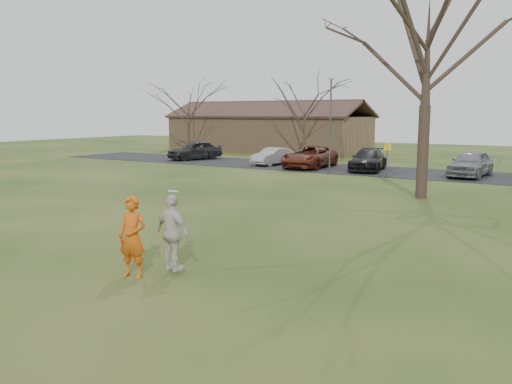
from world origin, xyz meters
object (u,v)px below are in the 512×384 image
building (268,132)px  lamp_post (331,111)px  player_defender (132,237)px  car_0 (195,150)px  car_1 (273,156)px  car_3 (368,160)px  catching_play (173,233)px  car_2 (310,157)px  car_4 (471,163)px  big_tree (428,41)px

building → lamp_post: 20.99m
player_defender → building: building is taller
car_0 → car_1: 7.83m
player_defender → building: (-19.49, 38.65, 0.96)m
car_1 → car_3: (7.42, 0.01, 0.07)m
player_defender → car_0: bearing=113.6°
catching_play → car_1: bearing=115.5°
building → car_3: bearing=-40.0°
car_1 → catching_play: 27.45m
lamp_post → car_3: bearing=51.7°
player_defender → car_1: bearing=101.0°
car_1 → catching_play: (11.83, -24.76, 0.36)m
car_2 → lamp_post: lamp_post is taller
car_2 → building: bearing=126.3°
player_defender → car_4: 25.52m
car_3 → catching_play: catching_play is taller
player_defender → car_1: (-11.12, 25.40, -0.29)m
car_2 → lamp_post: 4.42m
player_defender → catching_play: (0.70, 0.63, 0.07)m
player_defender → lamp_post: (-5.49, 23.15, 3.00)m
catching_play → lamp_post: size_ratio=0.31×
player_defender → lamp_post: bearing=90.7°
car_0 → big_tree: (21.45, -10.22, 6.17)m
car_1 → car_3: size_ratio=0.79×
player_defender → building: 43.30m
catching_play → lamp_post: bearing=105.4°
car_2 → car_4: car_4 is taller
player_defender → car_0: 32.06m
car_3 → building: building is taller
car_4 → big_tree: (-0.30, -9.72, 6.16)m
lamp_post → big_tree: size_ratio=0.45×
car_0 → big_tree: bearing=-5.5°
car_2 → catching_play: bearing=-74.8°
building → player_defender: bearing=-63.2°
car_3 → big_tree: (6.22, -9.76, 6.25)m
car_1 → building: building is taller
car_3 → lamp_post: 4.32m
car_4 → lamp_post: (-8.30, -2.22, 3.13)m
car_2 → car_3: (4.19, 0.32, -0.06)m
player_defender → catching_play: bearing=29.5°
catching_play → big_tree: 16.26m
car_2 → big_tree: 15.36m
car_4 → building: bearing=153.0°
car_0 → catching_play: (19.64, -25.23, 0.21)m
catching_play → lamp_post: 23.53m
car_0 → car_2: 11.07m
catching_play → building: building is taller
car_1 → building: bearing=130.0°
car_3 → car_4: car_4 is taller
car_1 → car_2: bearing=2.2°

